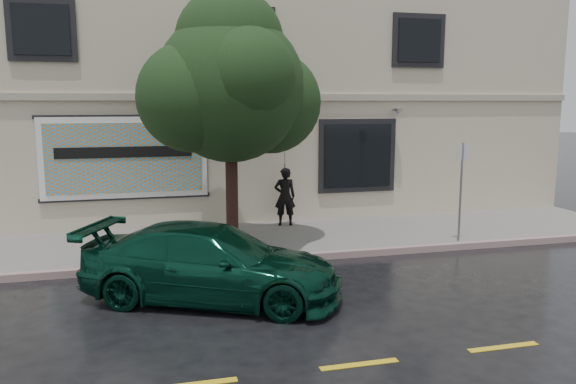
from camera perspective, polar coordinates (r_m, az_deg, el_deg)
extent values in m
plane|color=black|center=(11.00, 0.51, -9.29)|extent=(90.00, 90.00, 0.00)
cube|color=gray|center=(14.02, -2.87, -4.90)|extent=(20.00, 3.50, 0.15)
cube|color=gray|center=(12.37, -1.26, -6.82)|extent=(20.00, 0.18, 0.16)
cube|color=gold|center=(7.91, 7.26, -16.98)|extent=(19.00, 0.12, 0.01)
cube|color=beige|center=(19.27, -6.37, 9.17)|extent=(20.00, 8.00, 7.00)
cube|color=#9E9984|center=(15.28, -4.26, 9.59)|extent=(20.00, 0.12, 0.18)
cube|color=black|center=(16.22, 7.03, 3.68)|extent=(2.30, 0.10, 2.10)
cube|color=black|center=(16.16, 7.11, 3.66)|extent=(2.00, 0.05, 1.80)
cube|color=black|center=(15.27, -23.79, 14.88)|extent=(1.30, 0.05, 1.20)
cube|color=black|center=(15.32, -4.30, 15.59)|extent=(1.30, 0.05, 1.20)
cube|color=black|center=(16.92, 13.22, 14.77)|extent=(1.30, 0.05, 1.20)
cube|color=white|center=(15.10, -16.24, 3.36)|extent=(4.20, 0.06, 2.10)
cube|color=#C4792B|center=(15.06, -16.25, 3.35)|extent=(3.90, 0.04, 1.80)
cube|color=black|center=(15.26, -16.06, -0.55)|extent=(4.30, 0.10, 0.10)
cube|color=black|center=(15.06, -16.42, 7.35)|extent=(4.30, 0.10, 0.10)
cube|color=black|center=(15.01, -16.28, 3.91)|extent=(3.40, 0.02, 0.28)
imported|color=#083323|center=(10.05, -7.76, -7.18)|extent=(5.01, 3.76, 1.34)
imported|color=black|center=(15.19, -0.32, -0.45)|extent=(0.62, 0.45, 1.58)
imported|color=black|center=(15.04, -0.32, 3.80)|extent=(1.10, 1.10, 0.68)
cylinder|color=#331D17|center=(12.89, -5.72, -0.01)|extent=(0.28, 0.28, 2.57)
sphere|color=black|center=(12.73, -5.89, 10.50)|extent=(3.32, 3.32, 3.32)
cylinder|color=gray|center=(14.00, 17.13, -0.05)|extent=(0.05, 0.05, 2.38)
cube|color=silver|center=(13.88, 17.32, 3.87)|extent=(0.29, 0.02, 0.38)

